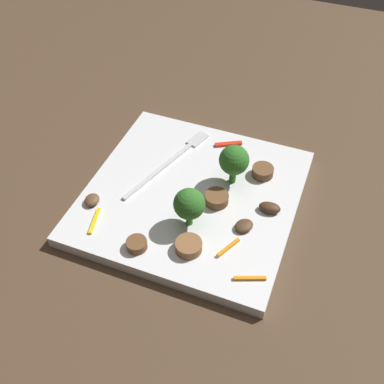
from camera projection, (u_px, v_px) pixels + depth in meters
ground_plane at (192, 200)px, 0.66m from camera, size 1.40×1.40×0.00m
plate at (192, 196)px, 0.65m from camera, size 0.28×0.28×0.02m
fork at (173, 159)px, 0.69m from camera, size 0.18×0.07×0.00m
broccoli_floret_0 at (234, 161)px, 0.63m from camera, size 0.04×0.04×0.06m
broccoli_floret_1 at (189, 204)px, 0.58m from camera, size 0.04×0.04×0.06m
sausage_slice_0 at (217, 198)px, 0.63m from camera, size 0.05×0.05×0.01m
sausage_slice_1 at (137, 244)px, 0.57m from camera, size 0.03×0.03×0.01m
sausage_slice_2 at (189, 246)px, 0.57m from camera, size 0.05×0.05×0.01m
sausage_slice_3 at (263, 171)px, 0.66m from camera, size 0.03×0.03×0.01m
mushroom_0 at (270, 208)px, 0.62m from camera, size 0.02×0.03×0.01m
mushroom_1 at (92, 200)px, 0.63m from camera, size 0.03×0.02×0.01m
mushroom_2 at (244, 226)px, 0.60m from camera, size 0.03×0.03×0.01m
pepper_strip_0 at (250, 278)px, 0.55m from camera, size 0.02×0.04×0.00m
pepper_strip_1 at (95, 221)px, 0.61m from camera, size 0.04×0.01×0.00m
pepper_strip_2 at (228, 144)px, 0.71m from camera, size 0.03×0.04×0.00m
pepper_strip_3 at (228, 248)px, 0.58m from camera, size 0.04×0.02×0.00m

